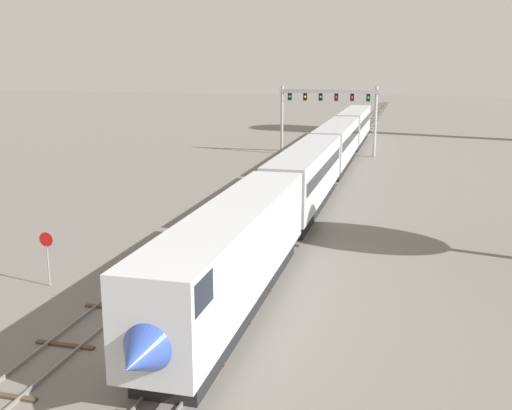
# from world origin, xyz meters

# --- Properties ---
(ground_plane) EXTENTS (400.00, 400.00, 0.00)m
(ground_plane) POSITION_xyz_m (0.00, 0.00, 0.00)
(ground_plane) COLOR slate
(track_main) EXTENTS (2.60, 200.00, 0.16)m
(track_main) POSITION_xyz_m (2.00, 60.00, 0.07)
(track_main) COLOR slate
(track_main) RESTS_ON ground
(track_near) EXTENTS (2.60, 160.00, 0.16)m
(track_near) POSITION_xyz_m (-3.50, 40.00, 0.07)
(track_near) COLOR slate
(track_near) RESTS_ON ground
(passenger_train) EXTENTS (3.04, 82.10, 4.80)m
(passenger_train) POSITION_xyz_m (2.00, 34.61, 2.60)
(passenger_train) COLOR silver
(passenger_train) RESTS_ON ground
(signal_gantry) EXTENTS (12.10, 0.49, 8.44)m
(signal_gantry) POSITION_xyz_m (-0.25, 53.08, 6.21)
(signal_gantry) COLOR #999BA0
(signal_gantry) RESTS_ON ground
(stop_sign) EXTENTS (0.76, 0.08, 2.88)m
(stop_sign) POSITION_xyz_m (-8.00, 4.01, 1.87)
(stop_sign) COLOR gray
(stop_sign) RESTS_ON ground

